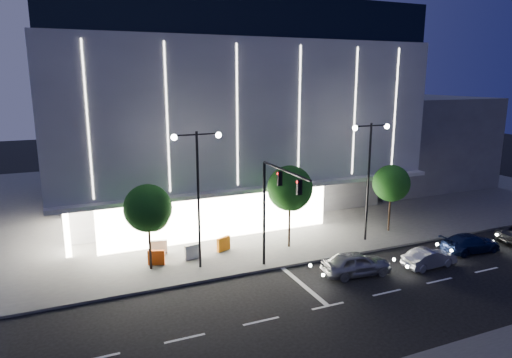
{
  "coord_description": "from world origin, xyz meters",
  "views": [
    {
      "loc": [
        -10.64,
        -20.86,
        12.22
      ],
      "look_at": [
        2.14,
        8.76,
        5.0
      ],
      "focal_mm": 32.0,
      "sensor_mm": 36.0,
      "label": 1
    }
  ],
  "objects_px": {
    "tree_left": "(148,211)",
    "car_lead": "(356,264)",
    "barrier_c": "(224,244)",
    "barrier_a": "(156,257)",
    "street_lamp_east": "(369,165)",
    "barrier_b": "(159,247)",
    "car_third": "(470,243)",
    "tree_right": "(391,185)",
    "traffic_mast": "(274,198)",
    "street_lamp_west": "(198,180)",
    "car_second": "(429,258)",
    "barrier_d": "(192,252)",
    "tree_mid": "(290,191)"
  },
  "relations": [
    {
      "from": "car_third",
      "to": "barrier_c",
      "type": "height_order",
      "value": "car_third"
    },
    {
      "from": "street_lamp_east",
      "to": "car_lead",
      "type": "relative_size",
      "value": 2.02
    },
    {
      "from": "street_lamp_west",
      "to": "tree_right",
      "type": "xyz_separation_m",
      "value": [
        16.03,
        1.02,
        -2.07
      ]
    },
    {
      "from": "street_lamp_west",
      "to": "barrier_a",
      "type": "xyz_separation_m",
      "value": [
        -2.54,
        1.51,
        -5.31
      ]
    },
    {
      "from": "tree_left",
      "to": "car_second",
      "type": "relative_size",
      "value": 1.52
    },
    {
      "from": "street_lamp_west",
      "to": "car_lead",
      "type": "height_order",
      "value": "street_lamp_west"
    },
    {
      "from": "traffic_mast",
      "to": "barrier_b",
      "type": "distance_m",
      "value": 9.51
    },
    {
      "from": "barrier_a",
      "to": "car_lead",
      "type": "bearing_deg",
      "value": -6.65
    },
    {
      "from": "tree_left",
      "to": "tree_right",
      "type": "xyz_separation_m",
      "value": [
        19.0,
        -0.0,
        -0.15
      ]
    },
    {
      "from": "car_second",
      "to": "barrier_d",
      "type": "xyz_separation_m",
      "value": [
        -14.01,
        7.18,
        0.03
      ]
    },
    {
      "from": "street_lamp_east",
      "to": "car_third",
      "type": "height_order",
      "value": "street_lamp_east"
    },
    {
      "from": "tree_right",
      "to": "barrier_b",
      "type": "height_order",
      "value": "tree_right"
    },
    {
      "from": "barrier_b",
      "to": "tree_left",
      "type": "bearing_deg",
      "value": -100.7
    },
    {
      "from": "barrier_a",
      "to": "street_lamp_west",
      "type": "bearing_deg",
      "value": -8.51
    },
    {
      "from": "street_lamp_east",
      "to": "tree_right",
      "type": "bearing_deg",
      "value": 18.63
    },
    {
      "from": "street_lamp_east",
      "to": "car_third",
      "type": "xyz_separation_m",
      "value": [
        5.61,
        -4.7,
        -5.31
      ]
    },
    {
      "from": "barrier_d",
      "to": "car_lead",
      "type": "bearing_deg",
      "value": -42.83
    },
    {
      "from": "street_lamp_east",
      "to": "barrier_d",
      "type": "distance_m",
      "value": 14.2
    },
    {
      "from": "barrier_a",
      "to": "tree_mid",
      "type": "bearing_deg",
      "value": 19.28
    },
    {
      "from": "tree_left",
      "to": "tree_right",
      "type": "relative_size",
      "value": 1.04
    },
    {
      "from": "traffic_mast",
      "to": "barrier_c",
      "type": "height_order",
      "value": "traffic_mast"
    },
    {
      "from": "car_second",
      "to": "traffic_mast",
      "type": "bearing_deg",
      "value": 70.96
    },
    {
      "from": "car_third",
      "to": "street_lamp_west",
      "type": "bearing_deg",
      "value": 79.54
    },
    {
      "from": "barrier_a",
      "to": "barrier_b",
      "type": "height_order",
      "value": "same"
    },
    {
      "from": "car_lead",
      "to": "car_third",
      "type": "distance_m",
      "value": 9.82
    },
    {
      "from": "street_lamp_east",
      "to": "barrier_a",
      "type": "relative_size",
      "value": 8.18
    },
    {
      "from": "street_lamp_west",
      "to": "car_third",
      "type": "height_order",
      "value": "street_lamp_west"
    },
    {
      "from": "barrier_c",
      "to": "barrier_a",
      "type": "bearing_deg",
      "value": 163.18
    },
    {
      "from": "car_lead",
      "to": "street_lamp_west",
      "type": "bearing_deg",
      "value": 68.27
    },
    {
      "from": "tree_mid",
      "to": "car_lead",
      "type": "height_order",
      "value": "tree_mid"
    },
    {
      "from": "car_second",
      "to": "barrier_a",
      "type": "xyz_separation_m",
      "value": [
        -16.46,
        7.12,
        0.03
      ]
    },
    {
      "from": "street_lamp_east",
      "to": "car_lead",
      "type": "bearing_deg",
      "value": -131.61
    },
    {
      "from": "barrier_a",
      "to": "car_third",
      "type": "bearing_deg",
      "value": 5.83
    },
    {
      "from": "tree_mid",
      "to": "car_lead",
      "type": "relative_size",
      "value": 1.38
    },
    {
      "from": "street_lamp_east",
      "to": "barrier_a",
      "type": "xyz_separation_m",
      "value": [
        -15.54,
        1.51,
        -5.31
      ]
    },
    {
      "from": "tree_left",
      "to": "car_lead",
      "type": "relative_size",
      "value": 1.29
    },
    {
      "from": "car_third",
      "to": "tree_left",
      "type": "bearing_deg",
      "value": 78.87
    },
    {
      "from": "car_second",
      "to": "barrier_a",
      "type": "distance_m",
      "value": 17.94
    },
    {
      "from": "street_lamp_east",
      "to": "barrier_b",
      "type": "height_order",
      "value": "street_lamp_east"
    },
    {
      "from": "traffic_mast",
      "to": "tree_left",
      "type": "relative_size",
      "value": 1.24
    },
    {
      "from": "car_lead",
      "to": "barrier_c",
      "type": "xyz_separation_m",
      "value": [
        -6.44,
        6.87,
        -0.11
      ]
    },
    {
      "from": "traffic_mast",
      "to": "street_lamp_west",
      "type": "bearing_deg",
      "value": 146.35
    },
    {
      "from": "car_third",
      "to": "barrier_b",
      "type": "xyz_separation_m",
      "value": [
        -20.58,
        8.02,
        0.0
      ]
    },
    {
      "from": "tree_mid",
      "to": "car_second",
      "type": "distance_m",
      "value": 10.27
    },
    {
      "from": "traffic_mast",
      "to": "barrier_c",
      "type": "xyz_separation_m",
      "value": [
        -1.64,
        4.8,
        -4.38
      ]
    },
    {
      "from": "barrier_a",
      "to": "barrier_c",
      "type": "bearing_deg",
      "value": 29.56
    },
    {
      "from": "barrier_a",
      "to": "barrier_b",
      "type": "bearing_deg",
      "value": 94.54
    },
    {
      "from": "tree_left",
      "to": "barrier_a",
      "type": "xyz_separation_m",
      "value": [
        0.44,
        0.49,
        -3.38
      ]
    },
    {
      "from": "traffic_mast",
      "to": "tree_mid",
      "type": "bearing_deg",
      "value": 50.58
    },
    {
      "from": "street_lamp_west",
      "to": "tree_mid",
      "type": "distance_m",
      "value": 7.28
    }
  ]
}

